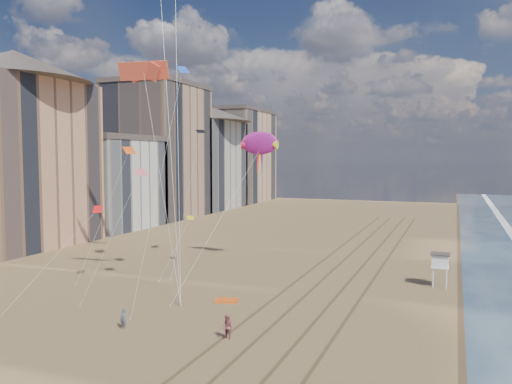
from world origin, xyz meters
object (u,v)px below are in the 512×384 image
(kite_flyer_a, at_px, (124,319))
(show_kite, at_px, (260,143))
(lifeguard_stand, at_px, (440,261))
(kite_flyer_b, at_px, (228,327))
(grounded_kite, at_px, (227,300))

(kite_flyer_a, bearing_deg, show_kite, 88.92)
(lifeguard_stand, distance_m, kite_flyer_b, 25.16)
(grounded_kite, distance_m, kite_flyer_b, 9.39)
(kite_flyer_b, bearing_deg, kite_flyer_a, -160.25)
(grounded_kite, bearing_deg, show_kite, 87.89)
(lifeguard_stand, distance_m, show_kite, 23.86)
(grounded_kite, bearing_deg, kite_flyer_b, -76.87)
(grounded_kite, height_order, kite_flyer_a, kite_flyer_a)
(grounded_kite, distance_m, kite_flyer_a, 10.31)
(kite_flyer_a, height_order, kite_flyer_b, kite_flyer_b)
(show_kite, relative_size, kite_flyer_a, 14.50)
(show_kite, xyz_separation_m, kite_flyer_a, (-1.40, -24.59, -13.85))
(grounded_kite, bearing_deg, lifeguard_stand, 23.09)
(show_kite, xyz_separation_m, kite_flyer_b, (6.84, -23.63, -13.75))
(kite_flyer_a, relative_size, kite_flyer_b, 0.89)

